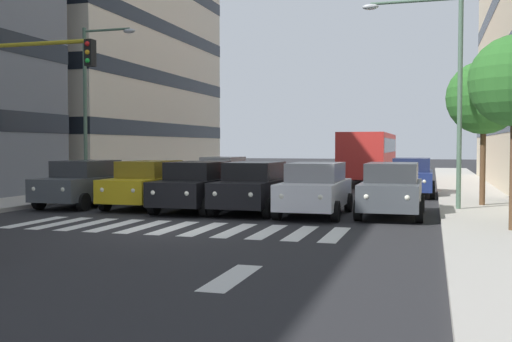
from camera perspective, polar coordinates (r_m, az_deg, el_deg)
ground_plane at (r=16.88m, az=-7.82°, el=-5.37°), size 180.00×180.00×0.00m
sidewalk_left at (r=15.50m, az=22.57°, el=-5.94°), size 2.85×90.00×0.15m
building_right_block_0 at (r=43.27m, az=-14.17°, el=10.36°), size 9.78×19.65×16.63m
crosswalk_markings at (r=16.88m, az=-7.82°, el=-5.35°), size 9.45×2.80×0.01m
lane_arrow_0 at (r=10.54m, az=-2.31°, el=-10.05°), size 0.50×2.20×0.01m
car_0 at (r=19.87m, az=12.74°, el=-1.66°), size 2.02×4.44×1.72m
car_1 at (r=19.67m, az=5.63°, el=-1.66°), size 2.02×4.44×1.72m
car_2 at (r=20.42m, az=-0.23°, el=-1.50°), size 2.02×4.44×1.72m
car_3 at (r=21.00m, az=-5.65°, el=-1.40°), size 2.02×4.44×1.72m
car_4 at (r=22.44m, az=-10.20°, el=-1.18°), size 2.02×4.44×1.72m
car_5 at (r=23.47m, az=-15.94°, el=-1.08°), size 2.02×4.44×1.72m
car_row2_0 at (r=29.71m, az=-3.21°, el=-0.28°), size 2.02×4.44×1.72m
car_row2_1 at (r=28.03m, az=14.54°, el=-0.51°), size 2.02×4.44×1.72m
bus_behind_traffic at (r=36.84m, az=10.68°, el=1.72°), size 2.78×10.50×3.00m
traffic_light_gantry at (r=19.78m, az=-22.52°, el=6.34°), size 4.30×0.36×5.50m
street_lamp_left at (r=21.46m, az=17.26°, el=8.50°), size 3.35×0.28×7.19m
street_lamp_right at (r=27.26m, az=-15.21°, el=7.07°), size 2.54×0.28×7.24m
street_tree_1 at (r=23.08m, az=20.78°, el=6.50°), size 2.63×2.63×5.16m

